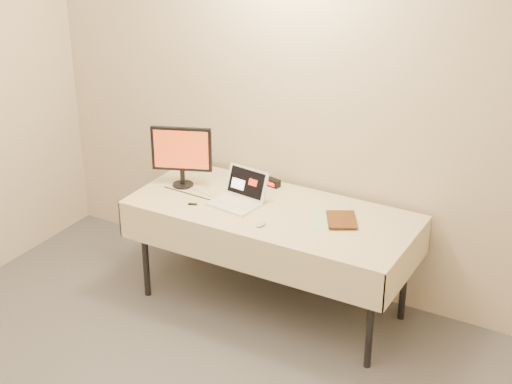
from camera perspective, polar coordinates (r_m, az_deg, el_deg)
The scene contains 9 objects.
back_wall at distance 5.18m, azimuth 3.65°, elevation 6.79°, with size 4.00×0.10×2.70m, color beige.
table at distance 5.06m, azimuth 1.18°, elevation -1.87°, with size 1.86×0.81×0.74m.
laptop at distance 5.10m, azimuth -1.23°, elevation -0.24°, with size 0.34×0.32×0.21m.
monitor at distance 5.29m, azimuth -5.43°, elevation 2.92°, with size 0.39×0.19×0.42m.
book at distance 4.84m, azimuth 5.25°, elevation -0.91°, with size 0.18×0.02×0.24m, color brown.
alarm_clock at distance 5.35m, azimuth 1.13°, elevation 0.71°, with size 0.13×0.07×0.05m.
clicker at distance 4.82m, azimuth 0.37°, elevation -2.39°, with size 0.04×0.08×0.02m, color #BCBCBE.
paper_form at distance 4.91m, azimuth 4.66°, elevation -2.03°, with size 0.11×0.29×0.00m, color #AFDCB1.
usb_dongle at distance 5.10m, azimuth -4.64°, elevation -0.89°, with size 0.06×0.02×0.01m, color black.
Camera 1 is at (2.13, -1.94, 2.97)m, focal length 55.00 mm.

